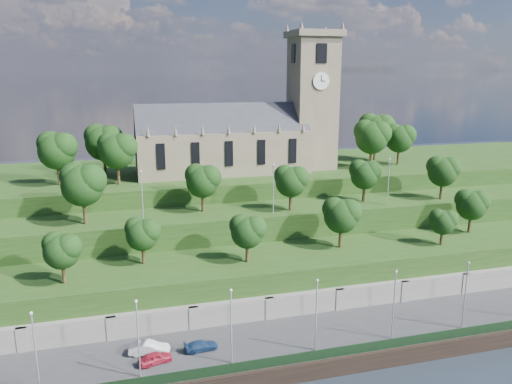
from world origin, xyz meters
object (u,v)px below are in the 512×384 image
object	(u,v)px
church	(247,132)
car_right	(201,346)
car_left	(155,358)
car_middle	(149,348)

from	to	relation	value
church	car_right	distance (m)	47.32
church	car_right	bearing A→B (deg)	-111.44
car_left	car_middle	bearing A→B (deg)	0.66
church	car_left	world-z (taller)	church
car_left	car_right	bearing A→B (deg)	-90.59
car_right	car_left	bearing A→B (deg)	98.52
car_left	car_middle	world-z (taller)	car_middle
church	car_right	xyz separation A→B (m)	(-15.68, -39.94, -19.95)
church	car_left	size ratio (longest dim) A/B	10.20
church	car_middle	xyz separation A→B (m)	(-21.58, -39.24, -19.76)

